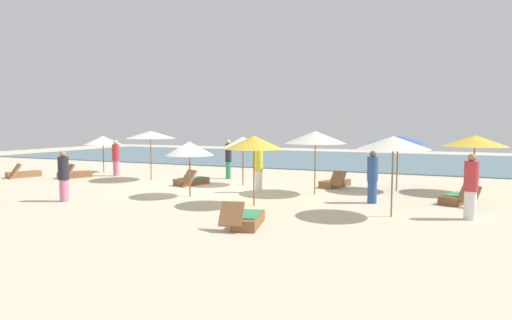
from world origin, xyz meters
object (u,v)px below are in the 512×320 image
(lounger_2, at_px, (23,174))
(person_4, at_px, (259,167))
(umbrella_2, at_px, (475,141))
(person_5, at_px, (116,158))
(person_3, at_px, (64,176))
(person_0, at_px, (372,177))
(lounger_0, at_px, (458,198))
(lounger_4, at_px, (74,174))
(umbrella_0, at_px, (243,142))
(umbrella_4, at_px, (254,142))
(lounger_3, at_px, (247,219))
(umbrella_8, at_px, (150,135))
(umbrella_1, at_px, (393,143))
(umbrella_6, at_px, (190,149))
(umbrella_5, at_px, (315,137))
(person_1, at_px, (228,158))
(lounger_1, at_px, (191,181))
(umbrella_3, at_px, (103,140))
(person_2, at_px, (471,187))
(umbrella_7, at_px, (398,140))
(lounger_5, at_px, (335,183))

(lounger_2, distance_m, person_4, 12.46)
(umbrella_2, bearing_deg, person_5, -176.87)
(person_3, bearing_deg, person_0, 21.28)
(lounger_0, bearing_deg, lounger_4, 179.38)
(umbrella_0, distance_m, umbrella_4, 4.69)
(umbrella_2, distance_m, lounger_0, 3.11)
(umbrella_4, bearing_deg, lounger_3, -70.36)
(umbrella_8, distance_m, lounger_4, 4.50)
(umbrella_1, bearing_deg, umbrella_6, 174.65)
(umbrella_2, height_order, lounger_0, umbrella_2)
(umbrella_2, height_order, lounger_2, umbrella_2)
(lounger_3, bearing_deg, person_0, 61.54)
(umbrella_6, height_order, umbrella_8, umbrella_8)
(umbrella_5, distance_m, lounger_2, 14.64)
(person_1, bearing_deg, lounger_3, -60.50)
(umbrella_1, bearing_deg, umbrella_5, 135.71)
(umbrella_0, relative_size, umbrella_6, 1.05)
(lounger_2, xyz_separation_m, person_5, (3.82, 2.24, 0.74))
(lounger_1, distance_m, person_3, 5.45)
(umbrella_6, xyz_separation_m, lounger_4, (-8.06, 2.47, -1.56))
(umbrella_4, xyz_separation_m, umbrella_6, (-2.80, 0.70, -0.29))
(umbrella_1, xyz_separation_m, person_0, (-0.80, 1.92, -1.22))
(lounger_2, bearing_deg, lounger_0, 1.93)
(umbrella_6, relative_size, person_0, 1.14)
(umbrella_2, height_order, person_4, umbrella_2)
(lounger_0, distance_m, lounger_2, 19.36)
(umbrella_6, relative_size, lounger_0, 1.11)
(umbrella_5, bearing_deg, umbrella_3, 168.52)
(umbrella_2, bearing_deg, umbrella_8, -173.37)
(person_2, bearing_deg, umbrella_7, 117.35)
(umbrella_2, distance_m, umbrella_6, 10.54)
(lounger_3, bearing_deg, person_5, 145.50)
(umbrella_2, xyz_separation_m, lounger_4, (-17.46, -2.29, -1.80))
(umbrella_1, bearing_deg, umbrella_8, 160.83)
(umbrella_1, distance_m, person_0, 2.41)
(umbrella_3, distance_m, umbrella_7, 15.08)
(umbrella_6, bearing_deg, person_2, -1.23)
(lounger_2, height_order, person_1, person_1)
(person_1, bearing_deg, person_2, -27.72)
(umbrella_4, relative_size, lounger_2, 1.28)
(umbrella_8, relative_size, lounger_3, 1.31)
(lounger_2, bearing_deg, lounger_4, 18.69)
(lounger_1, relative_size, lounger_3, 1.01)
(umbrella_5, height_order, lounger_5, umbrella_5)
(lounger_5, bearing_deg, umbrella_1, -61.57)
(umbrella_0, height_order, lounger_1, umbrella_0)
(umbrella_7, xyz_separation_m, person_5, (-13.42, -0.38, -1.09))
(umbrella_1, height_order, umbrella_3, umbrella_1)
(umbrella_7, distance_m, person_2, 5.13)
(lounger_1, height_order, lounger_3, lounger_3)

